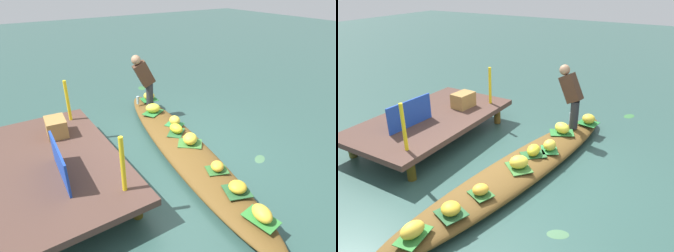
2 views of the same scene
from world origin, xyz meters
TOP-DOWN VIEW (x-y plane):
  - canal_water at (0.00, 0.00)m, footprint 40.00×40.00m
  - dock_platform at (0.32, 2.13)m, footprint 3.20×1.80m
  - vendor_boat at (0.00, 0.00)m, footprint 5.33×1.69m
  - leaf_mat_0 at (-1.00, 0.06)m, footprint 0.35×0.39m
  - banana_bunch_0 at (-1.00, 0.06)m, footprint 0.30×0.29m
  - leaf_mat_1 at (-0.15, -0.06)m, footprint 0.51×0.52m
  - banana_bunch_1 at (-0.15, -0.06)m, footprint 0.39×0.38m
  - leaf_mat_2 at (0.61, -0.24)m, footprint 0.42×0.40m
  - banana_bunch_2 at (0.61, -0.24)m, footprint 0.26×0.23m
  - leaf_mat_3 at (-1.52, 0.15)m, footprint 0.42×0.44m
  - banana_bunch_3 at (-1.52, 0.15)m, footprint 0.35×0.35m
  - leaf_mat_4 at (1.34, -0.17)m, footprint 0.47×0.53m
  - banana_bunch_4 at (1.34, -0.17)m, footprint 0.36×0.39m
  - leaf_mat_5 at (-2.04, 0.27)m, footprint 0.45×0.32m
  - banana_bunch_5 at (-2.04, 0.27)m, footprint 0.33×0.26m
  - leaf_mat_6 at (0.32, -0.08)m, footprint 0.47×0.48m
  - banana_bunch_6 at (0.32, -0.08)m, footprint 0.32×0.24m
  - leaf_mat_7 at (2.03, -0.46)m, footprint 0.37×0.41m
  - banana_bunch_7 at (2.03, -0.46)m, footprint 0.37×0.36m
  - vendor_person at (1.68, -0.17)m, footprint 0.26×0.51m
  - water_bottle at (1.95, -0.12)m, footprint 0.06×0.06m
  - market_banner at (-0.18, 2.13)m, footprint 0.98×0.08m
  - railing_post_west at (-0.88, 1.53)m, footprint 0.06×0.06m
  - railing_post_east at (1.52, 1.53)m, footprint 0.06×0.06m
  - produce_crate at (1.05, 1.89)m, footprint 0.47×0.36m
  - drifting_plant_0 at (3.44, -1.01)m, footprint 0.37×0.29m
  - drifting_plant_1 at (-0.93, -1.05)m, footprint 0.28×0.33m

SIDE VIEW (x-z plane):
  - canal_water at x=0.00m, z-range 0.00..0.00m
  - drifting_plant_0 at x=3.44m, z-range 0.00..0.01m
  - drifting_plant_1 at x=-0.93m, z-range 0.00..0.01m
  - vendor_boat at x=0.00m, z-range 0.00..0.25m
  - leaf_mat_0 at x=-1.00m, z-range 0.25..0.26m
  - leaf_mat_1 at x=-0.15m, z-range 0.25..0.26m
  - leaf_mat_2 at x=0.61m, z-range 0.25..0.26m
  - leaf_mat_3 at x=-1.52m, z-range 0.25..0.26m
  - leaf_mat_4 at x=1.34m, z-range 0.25..0.26m
  - leaf_mat_5 at x=-2.04m, z-range 0.25..0.26m
  - leaf_mat_6 at x=0.32m, z-range 0.25..0.26m
  - leaf_mat_7 at x=2.03m, z-range 0.25..0.26m
  - banana_bunch_0 at x=-1.00m, z-range 0.25..0.40m
  - banana_bunch_3 at x=-1.52m, z-range 0.25..0.40m
  - banana_bunch_6 at x=0.32m, z-range 0.25..0.43m
  - water_bottle at x=1.95m, z-range 0.25..0.43m
  - banana_bunch_5 at x=-2.04m, z-range 0.25..0.43m
  - banana_bunch_7 at x=2.03m, z-range 0.25..0.44m
  - banana_bunch_2 at x=0.61m, z-range 0.25..0.44m
  - banana_bunch_1 at x=-0.15m, z-range 0.25..0.45m
  - banana_bunch_4 at x=1.34m, z-range 0.25..0.45m
  - dock_platform at x=0.32m, z-range 0.17..0.63m
  - produce_crate at x=1.05m, z-range 0.46..0.76m
  - market_banner at x=-0.18m, z-range 0.46..0.95m
  - railing_post_west at x=-0.88m, z-range 0.46..1.24m
  - railing_post_east at x=1.52m, z-range 0.46..1.24m
  - vendor_person at x=1.68m, z-range 0.34..1.54m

